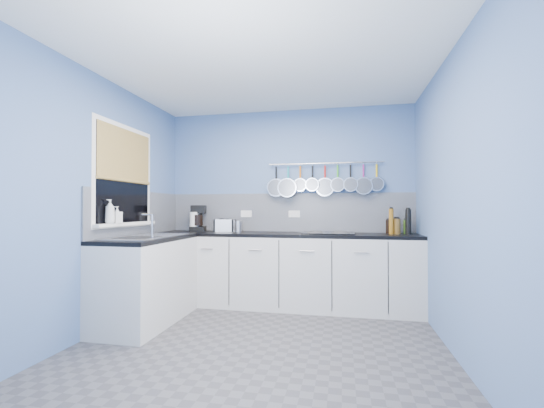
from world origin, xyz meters
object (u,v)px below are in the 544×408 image
(soap_bottle_a, at_px, (110,211))
(hob, at_px, (328,233))
(coffee_maker, at_px, (198,218))
(paper_towel, at_px, (194,222))
(soap_bottle_b, at_px, (117,215))
(canister, at_px, (238,226))
(toaster, at_px, (225,225))

(soap_bottle_a, bearing_deg, hob, 30.84)
(coffee_maker, bearing_deg, paper_towel, -139.79)
(soap_bottle_b, bearing_deg, canister, 51.69)
(soap_bottle_a, xyz_separation_m, hob, (2.08, 1.24, -0.26))
(toaster, bearing_deg, coffee_maker, 167.29)
(soap_bottle_b, xyz_separation_m, paper_towel, (0.33, 1.14, -0.11))
(hob, bearing_deg, toaster, 176.65)
(paper_towel, xyz_separation_m, canister, (0.59, 0.03, -0.06))
(soap_bottle_a, height_order, toaster, soap_bottle_a)
(paper_towel, bearing_deg, canister, 3.15)
(canister, bearing_deg, hob, -2.04)
(soap_bottle_b, distance_m, toaster, 1.42)
(soap_bottle_a, distance_m, toaster, 1.52)
(paper_towel, xyz_separation_m, hob, (1.75, -0.01, -0.12))
(hob, bearing_deg, coffee_maker, 178.15)
(soap_bottle_a, height_order, coffee_maker, soap_bottle_a)
(soap_bottle_b, relative_size, coffee_maker, 0.50)
(toaster, bearing_deg, hob, -19.68)
(paper_towel, distance_m, toaster, 0.41)
(soap_bottle_a, relative_size, soap_bottle_b, 1.39)
(hob, bearing_deg, paper_towel, 179.73)
(coffee_maker, bearing_deg, toaster, -9.57)
(toaster, bearing_deg, canister, -27.41)
(paper_towel, bearing_deg, hob, -0.27)
(paper_towel, bearing_deg, soap_bottle_b, -106.16)
(soap_bottle_a, height_order, canister, soap_bottle_a)
(toaster, distance_m, hob, 1.35)
(soap_bottle_a, height_order, paper_towel, soap_bottle_a)
(toaster, xyz_separation_m, hob, (1.34, -0.08, -0.07))
(coffee_maker, relative_size, canister, 2.46)
(coffee_maker, relative_size, hob, 0.55)
(coffee_maker, distance_m, canister, 0.57)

